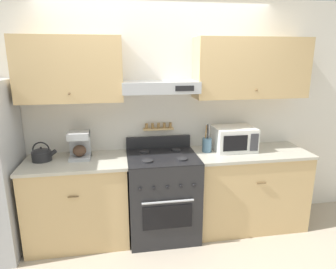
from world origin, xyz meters
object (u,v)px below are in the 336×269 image
(tea_kettle, at_px, (42,154))
(utensil_crock, at_px, (207,144))
(microwave, at_px, (234,139))
(coffee_maker, at_px, (80,145))
(stove_range, at_px, (163,195))

(tea_kettle, distance_m, utensil_crock, 1.75)
(microwave, relative_size, utensil_crock, 1.43)
(coffee_maker, bearing_deg, utensil_crock, -1.04)
(stove_range, bearing_deg, microwave, 7.22)
(microwave, bearing_deg, stove_range, -172.78)
(stove_range, distance_m, utensil_crock, 0.74)
(stove_range, height_order, tea_kettle, tea_kettle)
(tea_kettle, bearing_deg, stove_range, -4.08)
(tea_kettle, xyz_separation_m, microwave, (2.07, 0.02, 0.06))
(stove_range, bearing_deg, tea_kettle, 175.92)
(coffee_maker, xyz_separation_m, microwave, (1.69, -0.01, -0.01))
(coffee_maker, relative_size, utensil_crock, 0.92)
(tea_kettle, height_order, microwave, microwave)
(stove_range, xyz_separation_m, coffee_maker, (-0.85, 0.11, 0.59))
(microwave, bearing_deg, utensil_crock, -176.81)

